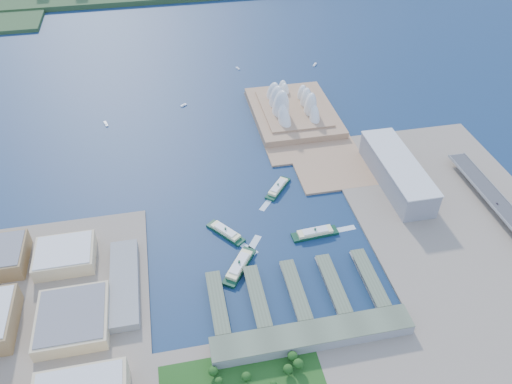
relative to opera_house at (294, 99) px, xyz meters
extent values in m
plane|color=#0E2242|center=(-105.00, -280.00, -32.00)|extent=(3000.00, 3000.00, 0.00)
cube|color=gray|center=(-355.00, -385.00, -30.50)|extent=(220.00, 390.00, 3.00)
cube|color=gray|center=(135.00, -330.00, -30.50)|extent=(240.00, 500.00, 3.00)
cube|color=#A77F5B|center=(2.50, -20.00, -30.50)|extent=(135.00, 220.00, 3.00)
cube|color=gray|center=(90.00, -200.00, -11.50)|extent=(45.00, 155.00, 35.00)
cube|color=gray|center=(-90.00, -415.00, -23.00)|extent=(200.00, 28.00, 12.00)
imported|color=slate|center=(191.00, -279.15, -16.54)|extent=(1.71, 4.22, 1.22)
camera|label=1|loc=(-200.32, -681.58, 395.65)|focal=35.00mm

